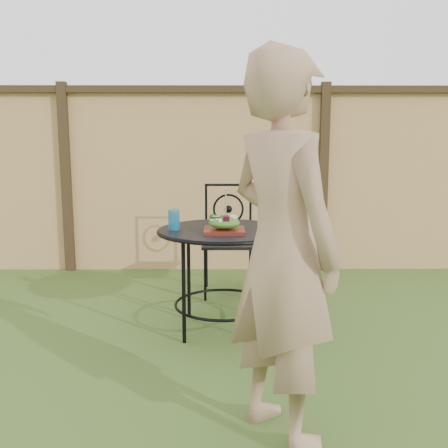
# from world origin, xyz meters

# --- Properties ---
(ground) EXTENTS (60.00, 60.00, 0.00)m
(ground) POSITION_xyz_m (0.00, 0.00, 0.00)
(ground) COLOR #294616
(ground) RESTS_ON ground
(fence) EXTENTS (8.00, 0.12, 1.90)m
(fence) POSITION_xyz_m (-0.00, 2.19, 0.95)
(fence) COLOR #ECB574
(fence) RESTS_ON ground
(patio_table) EXTENTS (0.92, 0.92, 0.72)m
(patio_table) POSITION_xyz_m (0.28, 0.51, 0.59)
(patio_table) COLOR black
(patio_table) RESTS_ON ground
(patio_chair) EXTENTS (0.46, 0.46, 0.95)m
(patio_chair) POSITION_xyz_m (0.33, 1.40, 0.50)
(patio_chair) COLOR black
(patio_chair) RESTS_ON ground
(diner) EXTENTS (0.69, 0.75, 1.71)m
(diner) POSITION_xyz_m (0.53, -0.80, 0.86)
(diner) COLOR #A0795B
(diner) RESTS_ON ground
(salad_plate) EXTENTS (0.27, 0.27, 0.02)m
(salad_plate) POSITION_xyz_m (0.28, 0.38, 0.74)
(salad_plate) COLOR #4F0B14
(salad_plate) RESTS_ON patio_table
(salad) EXTENTS (0.21, 0.21, 0.08)m
(salad) POSITION_xyz_m (0.28, 0.38, 0.79)
(salad) COLOR #235614
(salad) RESTS_ON salad_plate
(fork) EXTENTS (0.01, 0.01, 0.18)m
(fork) POSITION_xyz_m (0.29, 0.38, 0.92)
(fork) COLOR silver
(fork) RESTS_ON salad
(drinking_glass) EXTENTS (0.08, 0.08, 0.14)m
(drinking_glass) POSITION_xyz_m (-0.06, 0.48, 0.79)
(drinking_glass) COLOR #0C618F
(drinking_glass) RESTS_ON patio_table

